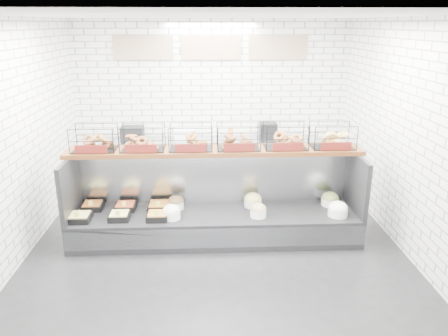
{
  "coord_description": "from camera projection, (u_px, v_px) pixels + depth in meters",
  "views": [
    {
      "loc": [
        -0.13,
        -5.31,
        2.92
      ],
      "look_at": [
        0.13,
        0.45,
        1.0
      ],
      "focal_mm": 35.0,
      "sensor_mm": 36.0,
      "label": 1
    }
  ],
  "objects": [
    {
      "name": "ground",
      "position": [
        216.0,
        248.0,
        5.96
      ],
      "size": [
        5.5,
        5.5,
        0.0
      ],
      "primitive_type": "plane",
      "color": "black",
      "rests_on": "ground"
    },
    {
      "name": "room_shell",
      "position": [
        214.0,
        90.0,
        5.88
      ],
      "size": [
        5.02,
        5.51,
        3.01
      ],
      "color": "white",
      "rests_on": "ground"
    },
    {
      "name": "bagel_shelf",
      "position": [
        215.0,
        140.0,
        6.02
      ],
      "size": [
        4.1,
        0.5,
        0.4
      ],
      "color": "#45220E",
      "rests_on": "display_case"
    },
    {
      "name": "prep_counter",
      "position": [
        212.0,
        161.0,
        8.12
      ],
      "size": [
        4.0,
        0.6,
        1.2
      ],
      "color": "#93969B",
      "rests_on": "ground"
    },
    {
      "name": "display_case",
      "position": [
        215.0,
        215.0,
        6.19
      ],
      "size": [
        4.0,
        0.9,
        1.2
      ],
      "color": "black",
      "rests_on": "ground"
    }
  ]
}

